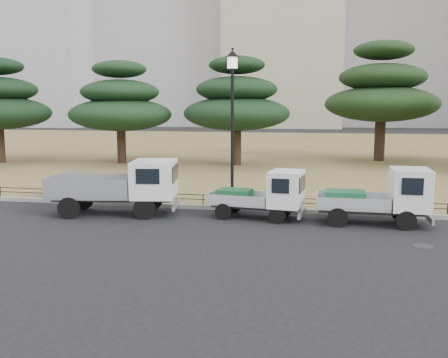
% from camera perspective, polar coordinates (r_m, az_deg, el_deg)
% --- Properties ---
extents(ground, '(220.00, 220.00, 0.00)m').
position_cam_1_polar(ground, '(16.86, -1.41, -5.34)').
color(ground, black).
extents(lawn, '(120.00, 56.00, 0.15)m').
position_cam_1_polar(lawn, '(46.86, 7.23, 3.44)').
color(lawn, olive).
rests_on(lawn, ground).
extents(curb, '(120.00, 0.25, 0.16)m').
position_cam_1_polar(curb, '(19.32, 0.37, -3.33)').
color(curb, gray).
rests_on(curb, ground).
extents(truck_large, '(4.85, 2.59, 2.01)m').
position_cam_1_polar(truck_large, '(18.81, -11.66, -0.61)').
color(truck_large, black).
rests_on(truck_large, ground).
extents(truck_kei_front, '(3.44, 1.77, 1.75)m').
position_cam_1_polar(truck_kei_front, '(17.80, 4.54, -1.77)').
color(truck_kei_front, black).
rests_on(truck_kei_front, ground).
extents(truck_kei_rear, '(3.67, 1.62, 1.92)m').
position_cam_1_polar(truck_kei_rear, '(17.67, 17.55, -1.91)').
color(truck_kei_rear, black).
rests_on(truck_kei_rear, ground).
extents(street_lamp, '(0.53, 0.53, 5.91)m').
position_cam_1_polar(street_lamp, '(19.19, 0.96, 8.80)').
color(street_lamp, black).
rests_on(street_lamp, lawn).
extents(pipe_fence, '(38.00, 0.04, 0.40)m').
position_cam_1_polar(pipe_fence, '(19.40, 0.46, -2.21)').
color(pipe_fence, black).
rests_on(pipe_fence, lawn).
extents(tarp_pile, '(1.61, 1.26, 1.01)m').
position_cam_1_polar(tarp_pile, '(22.47, -17.51, -0.86)').
color(tarp_pile, navy).
rests_on(tarp_pile, lawn).
extents(manhole, '(0.60, 0.60, 0.01)m').
position_cam_1_polar(manhole, '(15.51, 21.75, -7.12)').
color(manhole, '#2D2D30').
rests_on(manhole, ground).
extents(pine_west_near, '(6.87, 6.87, 6.87)m').
position_cam_1_polar(pine_west_near, '(34.61, -11.76, 8.34)').
color(pine_west_near, black).
rests_on(pine_west_near, lawn).
extents(pine_center_left, '(6.94, 6.94, 7.06)m').
position_cam_1_polar(pine_center_left, '(32.81, 1.46, 8.72)').
color(pine_center_left, black).
rests_on(pine_center_left, lawn).
extents(pine_center_right, '(7.87, 7.87, 8.35)m').
position_cam_1_polar(pine_center_right, '(37.09, 17.59, 9.46)').
color(pine_center_right, black).
rests_on(pine_center_right, lawn).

